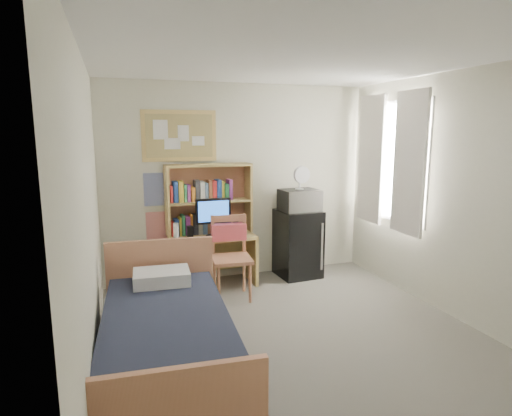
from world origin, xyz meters
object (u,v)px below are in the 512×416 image
object	(u,v)px
desk_fan	(300,179)
bed	(167,349)
desk	(213,260)
desk_chair	(232,258)
speaker_left	(190,232)
bulletin_board	(179,136)
microwave	(299,200)
mini_fridge	(298,243)
monitor	(213,218)
speaker_right	(236,228)

from	to	relation	value
desk_fan	bed	bearing A→B (deg)	-138.77
bed	desk	bearing A→B (deg)	71.47
desk_chair	speaker_left	distance (m)	0.65
bulletin_board	desk_chair	world-z (taller)	bulletin_board
speaker_left	microwave	distance (m)	1.53
bulletin_board	microwave	xyz separation A→B (m)	(1.54, -0.29, -0.86)
microwave	desk_fan	world-z (taller)	desk_fan
bulletin_board	microwave	distance (m)	1.79
desk_chair	microwave	size ratio (longest dim) A/B	1.99
mini_fridge	bed	world-z (taller)	mini_fridge
microwave	desk_fan	bearing A→B (deg)	0.00
monitor	bulletin_board	bearing A→B (deg)	133.19
desk_fan	speaker_left	bearing A→B (deg)	178.85
desk_chair	desk_fan	xyz separation A→B (m)	(1.09, 0.49, 0.85)
speaker_left	monitor	bearing A→B (deg)	-0.00
bed	speaker_left	bearing A→B (deg)	78.57
mini_fridge	speaker_left	world-z (taller)	mini_fridge
bulletin_board	monitor	bearing A→B (deg)	-45.20
microwave	desk_fan	size ratio (longest dim) A/B	1.78
speaker_right	microwave	world-z (taller)	microwave
speaker_left	bed	bearing A→B (deg)	-106.99
bulletin_board	desk	bearing A→B (deg)	-39.88
desk	speaker_right	distance (m)	0.51
bulletin_board	bed	world-z (taller)	bulletin_board
desk	microwave	size ratio (longest dim) A/B	2.13
desk_chair	bed	distance (m)	1.80
desk	desk_fan	world-z (taller)	desk_fan
mini_fridge	desk	bearing A→B (deg)	177.09
speaker_left	microwave	world-z (taller)	microwave
microwave	speaker_left	bearing A→B (deg)	178.85
desk	speaker_left	size ratio (longest dim) A/B	6.63
speaker_left	microwave	size ratio (longest dim) A/B	0.32
bulletin_board	desk	distance (m)	1.65
speaker_left	desk	bearing A→B (deg)	11.31
bed	monitor	size ratio (longest dim) A/B	4.25
speaker_right	mini_fridge	bearing A→B (deg)	2.32
bed	mini_fridge	bearing A→B (deg)	48.86
mini_fridge	speaker_right	size ratio (longest dim) A/B	5.57
bulletin_board	bed	distance (m)	2.87
desk	desk_fan	distance (m)	1.57
mini_fridge	speaker_right	bearing A→B (deg)	-179.46
desk	bed	world-z (taller)	desk
monitor	speaker_left	world-z (taller)	monitor
bulletin_board	speaker_left	world-z (taller)	bulletin_board
microwave	mini_fridge	bearing A→B (deg)	90.00
bulletin_board	desk	world-z (taller)	bulletin_board
bed	speaker_left	world-z (taller)	speaker_left
desk_chair	monitor	xyz separation A→B (m)	(-0.11, 0.44, 0.41)
bulletin_board	microwave	size ratio (longest dim) A/B	1.89
speaker_left	mini_fridge	bearing A→B (deg)	1.39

